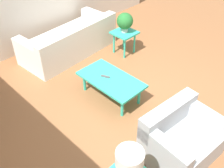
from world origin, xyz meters
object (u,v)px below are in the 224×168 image
sofa (70,42)px  table_lamp (130,160)px  armchair (180,139)px  potted_plant (125,21)px  side_table_plant (124,35)px  coffee_table (111,81)px

sofa → table_lamp: table_lamp is taller
armchair → table_lamp: table_lamp is taller
potted_plant → table_lamp: table_lamp is taller
side_table_plant → potted_plant: (-0.00, -0.00, 0.33)m
coffee_table → potted_plant: bearing=-55.9°
side_table_plant → armchair: bearing=148.5°
table_lamp → potted_plant: bearing=-46.5°
armchair → side_table_plant: 2.86m
armchair → potted_plant: potted_plant is taller
armchair → coffee_table: 1.58m
potted_plant → sofa: bearing=45.8°
side_table_plant → potted_plant: size_ratio=1.20×
potted_plant → side_table_plant: bearing=45.0°
sofa → coffee_table: (-1.71, 0.42, 0.08)m
sofa → armchair: armchair is taller
sofa → side_table_plant: size_ratio=4.26×
armchair → side_table_plant: (2.44, -1.50, 0.12)m
side_table_plant → table_lamp: size_ratio=1.17×
side_table_plant → coffee_table: bearing=124.1°
armchair → table_lamp: size_ratio=2.41×
coffee_table → side_table_plant: bearing=-55.9°
potted_plant → table_lamp: bearing=133.5°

